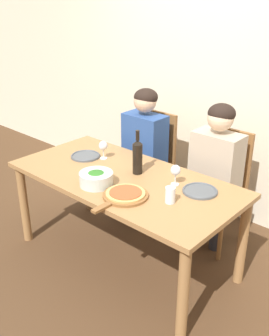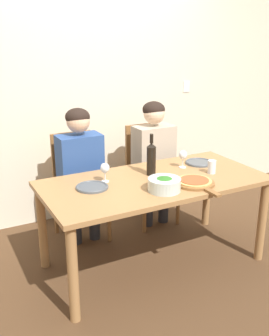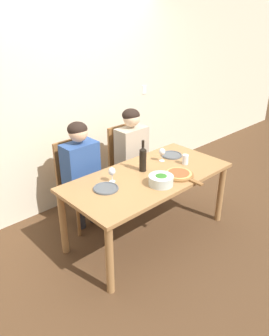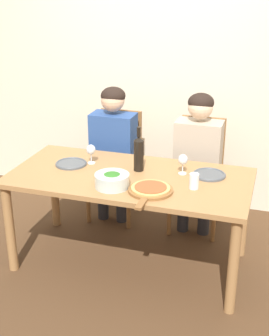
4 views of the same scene
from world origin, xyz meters
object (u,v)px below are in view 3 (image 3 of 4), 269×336
wine_glass_left (112,172)px  water_tumbler (185,159)px  person_man (133,148)px  dinner_plate_right (172,155)px  chair_left (77,181)px  chair_right (126,162)px  wine_bottle (143,159)px  broccoli_bowl (161,180)px  wine_glass_right (162,152)px  dinner_plate_left (106,188)px  person_woman (82,166)px  pizza_on_board (179,174)px

wine_glass_left → water_tumbler: 0.87m
water_tumbler → person_man: bearing=98.2°
dinner_plate_right → wine_glass_left: size_ratio=1.59×
chair_left → dinner_plate_right: size_ratio=4.01×
chair_left → chair_right: (0.75, 0.00, 0.00)m
wine_bottle → dinner_plate_right: size_ratio=1.40×
broccoli_bowl → wine_glass_right: (0.41, 0.37, 0.06)m
wine_glass_left → wine_glass_right: size_ratio=1.00×
chair_right → dinner_plate_left: (-0.87, -0.70, 0.23)m
person_woman → wine_glass_right: person_woman is taller
person_man → wine_glass_left: (-0.74, -0.51, 0.11)m
dinner_plate_right → wine_glass_right: 0.22m
chair_left → wine_bottle: size_ratio=2.87×
dinner_plate_left → chair_right: bearing=38.7°
chair_right → wine_bottle: (-0.35, -0.65, 0.36)m
chair_left → broccoli_bowl: chair_left is taller
person_woman → pizza_on_board: 1.05m
chair_left → water_tumbler: (0.85, -0.85, 0.28)m
wine_bottle → wine_glass_left: bearing=176.3°
pizza_on_board → wine_glass_right: wine_glass_right is taller
pizza_on_board → broccoli_bowl: bearing=-179.9°
chair_left → person_woman: bearing=-90.0°
person_woman → wine_glass_right: (0.72, -0.50, 0.11)m
chair_left → wine_bottle: 0.85m
chair_left → pizza_on_board: bearing=-59.4°
chair_left → wine_bottle: (0.40, -0.65, 0.36)m
person_man → wine_glass_right: person_man is taller
wine_bottle → pizza_on_board: bearing=-61.2°
chair_left → pizza_on_board: 1.17m
chair_right → person_man: bearing=-90.0°
wine_bottle → wine_glass_left: 0.39m
chair_right → person_woman: person_woman is taller
person_woman → person_man: (0.75, 0.00, 0.00)m
chair_right → water_tumbler: size_ratio=8.93×
chair_left → broccoli_bowl: (0.31, -0.99, 0.27)m
broccoli_bowl → pizza_on_board: (0.27, 0.00, -0.03)m
dinner_plate_left → dinner_plate_right: size_ratio=1.00×
person_woman → dinner_plate_left: (-0.13, -0.58, 0.01)m
dinner_plate_left → wine_glass_right: wine_glass_right is taller
wine_bottle → wine_glass_left: wine_bottle is taller
person_man → dinner_plate_right: person_man is taller
dinner_plate_right → pizza_on_board: bearing=-130.2°
person_man → water_tumbler: size_ratio=11.27×
dinner_plate_right → wine_glass_right: (-0.19, -0.03, 0.10)m
wine_bottle → water_tumbler: wine_bottle is taller
dinner_plate_right → pizza_on_board: 0.52m
chair_right → pizza_on_board: size_ratio=2.17×
wine_bottle → dinner_plate_right: wine_bottle is taller
dinner_plate_left → water_tumbler: size_ratio=2.23×
person_man → broccoli_bowl: person_man is taller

